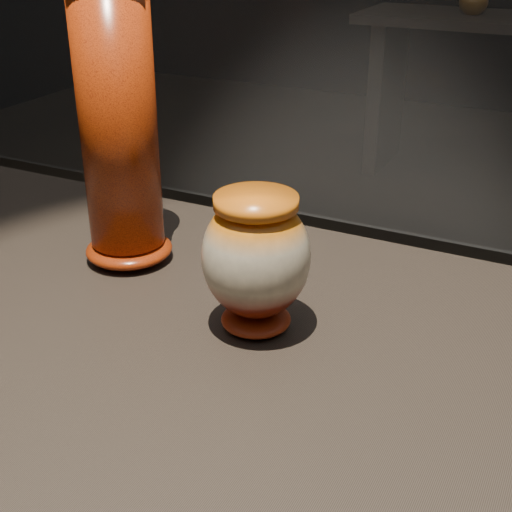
# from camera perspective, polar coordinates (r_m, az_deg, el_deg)

# --- Properties ---
(main_vase) EXTENTS (0.16, 0.16, 0.19)m
(main_vase) POSITION_cam_1_polar(r_m,az_deg,el_deg) (0.93, 0.00, -0.19)
(main_vase) COLOR #671609
(main_vase) RESTS_ON display_plinth
(tall_vase) EXTENTS (0.17, 0.17, 0.44)m
(tall_vase) POSITION_cam_1_polar(r_m,az_deg,el_deg) (1.11, -10.90, 9.76)
(tall_vase) COLOR #BA380C
(tall_vase) RESTS_ON display_plinth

